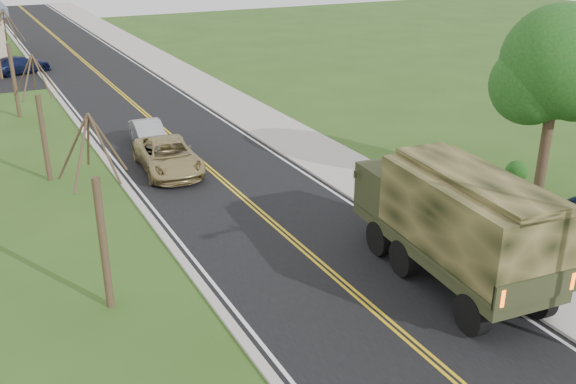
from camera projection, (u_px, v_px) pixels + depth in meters
road at (112, 85)px, 47.19m from camera, size 8.00×120.00×0.01m
curb_right at (166, 79)px, 48.93m from camera, size 0.30×120.00×0.12m
sidewalk_right at (188, 77)px, 49.68m from camera, size 3.20×120.00×0.10m
curb_left at (53, 91)px, 45.41m from camera, size 0.30×120.00×0.10m
leafy_tree at (557, 71)px, 25.15m from camera, size 4.83×4.50×8.10m
bare_tree_a at (101, 228)px, 18.57m from camera, size 1.93×2.26×6.08m
bare_tree_b at (42, 128)px, 28.49m from camera, size 1.83×2.14×5.73m
bare_tree_c at (13, 72)px, 38.23m from camera, size 2.04×2.39×6.42m
military_truck at (455, 217)px, 20.11m from camera, size 3.46×8.19×3.98m
suv_champagne at (168, 156)px, 30.18m from camera, size 2.83×5.55×1.50m
sedan_silver at (149, 135)px, 33.62m from camera, size 1.71×4.15×1.34m
lot_car_navy at (20, 65)px, 50.82m from camera, size 5.16×3.53×1.39m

